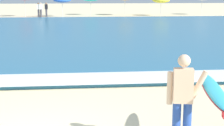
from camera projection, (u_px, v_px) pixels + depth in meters
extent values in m
cube|color=teal|center=(64.00, 33.00, 24.01)|extent=(120.00, 28.00, 0.14)
cube|color=white|center=(48.00, 79.00, 10.92)|extent=(120.00, 1.55, 0.01)
cylinder|color=#284CA3|center=(176.00, 126.00, 6.35)|extent=(0.15, 0.15, 0.88)
cylinder|color=#284CA3|center=(187.00, 126.00, 6.33)|extent=(0.15, 0.15, 0.88)
cube|color=beige|center=(183.00, 86.00, 6.19)|extent=(0.38, 0.28, 0.60)
sphere|color=beige|center=(184.00, 61.00, 6.10)|extent=(0.22, 0.22, 0.22)
cylinder|color=beige|center=(170.00, 88.00, 6.22)|extent=(0.10, 0.10, 0.58)
cylinder|color=beige|center=(199.00, 85.00, 6.18)|extent=(0.32, 0.16, 0.51)
ellipsoid|color=#33BCD6|center=(213.00, 89.00, 6.14)|extent=(0.75, 2.31, 0.11)
ellipsoid|color=red|center=(213.00, 90.00, 6.15)|extent=(0.80, 2.40, 0.06)
cube|color=red|center=(223.00, 113.00, 5.27)|extent=(0.05, 0.14, 0.14)
cylinder|color=beige|center=(25.00, 8.00, 40.00)|extent=(0.05, 0.05, 1.99)
cylinder|color=beige|center=(62.00, 9.00, 39.86)|extent=(0.05, 0.05, 1.76)
ellipsoid|color=blue|center=(62.00, 0.00, 39.67)|extent=(1.94, 1.97, 0.62)
cylinder|color=beige|center=(91.00, 7.00, 42.74)|extent=(0.05, 0.05, 1.80)
cylinder|color=beige|center=(125.00, 7.00, 42.20)|extent=(0.05, 0.05, 1.96)
cylinder|color=beige|center=(161.00, 8.00, 41.35)|extent=(0.05, 0.05, 1.70)
ellipsoid|color=yellow|center=(161.00, 0.00, 41.16)|extent=(2.00, 2.03, 0.73)
cylinder|color=beige|center=(202.00, 7.00, 43.32)|extent=(0.05, 0.05, 1.89)
cylinder|color=#383842|center=(46.00, 13.00, 39.86)|extent=(0.20, 0.20, 0.84)
cube|color=black|center=(46.00, 7.00, 39.72)|extent=(0.32, 0.20, 0.54)
sphere|color=#9E7051|center=(46.00, 3.00, 39.65)|extent=(0.20, 0.20, 0.20)
cylinder|color=#383842|center=(41.00, 13.00, 39.49)|extent=(0.20, 0.20, 0.84)
cube|color=white|center=(41.00, 7.00, 39.35)|extent=(0.32, 0.20, 0.54)
sphere|color=beige|center=(41.00, 4.00, 39.28)|extent=(0.20, 0.20, 0.20)
cylinder|color=#383842|center=(39.00, 13.00, 39.55)|extent=(0.20, 0.20, 0.84)
cube|color=white|center=(38.00, 7.00, 39.41)|extent=(0.32, 0.20, 0.54)
sphere|color=brown|center=(38.00, 3.00, 39.34)|extent=(0.20, 0.20, 0.20)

